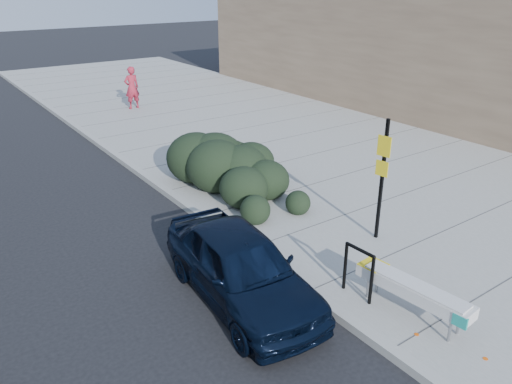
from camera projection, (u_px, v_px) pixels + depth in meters
ground at (310, 297)px, 9.57m from camera, size 120.00×120.00×0.00m
sidewalk_near at (338, 163)px, 16.27m from camera, size 11.20×50.00×0.15m
curb_near at (185, 205)px, 13.27m from camera, size 0.22×50.00×0.17m
bench at (413, 290)px, 8.63m from camera, size 0.64×2.20×0.65m
bike_rack at (359, 268)px, 9.13m from camera, size 0.10×0.69×1.01m
sign_post at (382, 173)px, 10.85m from camera, size 0.12×0.32×2.80m
hedge at (245, 162)px, 13.79m from camera, size 3.11×4.67×1.60m
sedan_navy at (241, 267)px, 9.26m from camera, size 2.02×4.25×1.40m
pedestrian at (132, 88)px, 22.49m from camera, size 0.71×0.49×1.89m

